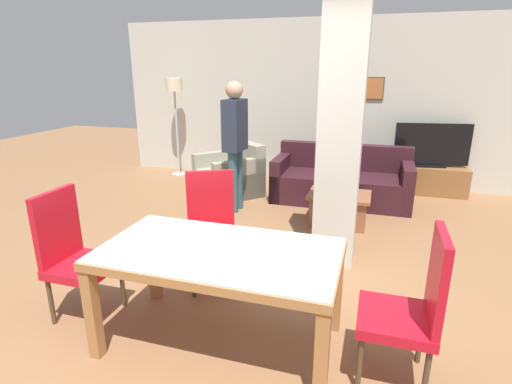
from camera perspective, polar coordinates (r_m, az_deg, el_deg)
ground_plane at (r=3.16m, az=-4.89°, el=-20.42°), size 18.00×18.00×0.00m
back_wall at (r=6.99m, az=9.26°, el=12.47°), size 7.20×0.09×2.70m
divider_pillar at (r=3.93m, az=11.97°, el=8.48°), size 0.41×0.31×2.70m
dining_table at (r=2.84m, az=-5.20°, el=-10.91°), size 1.65×0.89×0.75m
dining_chair_head_right at (r=2.70m, az=21.42°, el=-14.77°), size 0.46×0.46×1.04m
dining_chair_head_left at (r=3.48m, az=-24.68°, el=-7.73°), size 0.46×0.46×1.04m
dining_chair_far_left at (r=3.69m, az=-6.32°, el=-4.75°), size 0.62×0.62×1.04m
sofa at (r=6.10m, az=12.08°, el=1.35°), size 1.98×0.87×0.81m
armchair at (r=6.30m, az=-3.66°, el=2.23°), size 1.22×1.21×0.81m
coffee_table at (r=5.19m, az=11.71°, el=-2.33°), size 0.77×0.55×0.41m
bottle at (r=5.22m, az=11.37°, el=1.43°), size 0.07×0.07×0.30m
tv_stand at (r=6.89m, az=23.27°, el=1.60°), size 1.17×0.40×0.44m
tv_screen at (r=6.77m, az=23.83°, el=6.07°), size 1.12×0.27×0.67m
floor_lamp at (r=7.40m, az=-11.54°, el=13.46°), size 0.30×0.30×1.75m
standing_person at (r=5.40m, az=-3.02°, el=7.73°), size 0.25×0.40×1.76m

